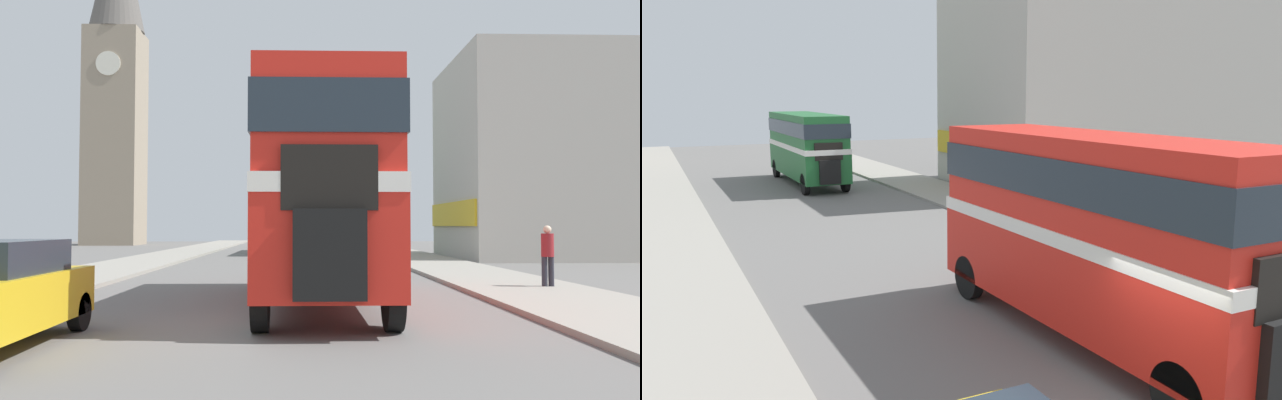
# 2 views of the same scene
# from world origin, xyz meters

# --- Properties ---
(ground_plane) EXTENTS (120.00, 120.00, 0.00)m
(ground_plane) POSITION_xyz_m (0.00, 0.00, 0.00)
(ground_plane) COLOR slate
(double_decker_bus) EXTENTS (2.51, 9.44, 4.47)m
(double_decker_bus) POSITION_xyz_m (1.13, 3.33, 2.66)
(double_decker_bus) COLOR red
(double_decker_bus) RESTS_ON ground_plane
(bus_distant) EXTENTS (2.47, 9.88, 4.11)m
(bus_distant) POSITION_xyz_m (1.22, 29.49, 2.46)
(bus_distant) COLOR #1E602D
(bus_distant) RESTS_ON ground_plane
(pedestrian_walking) EXTENTS (0.33, 0.33, 1.64)m
(pedestrian_walking) POSITION_xyz_m (7.39, 6.01, 1.05)
(pedestrian_walking) COLOR #282833
(pedestrian_walking) RESTS_ON sidewalk_right
(church_tower) EXTENTS (5.10, 5.10, 32.34)m
(church_tower) POSITION_xyz_m (-16.56, 47.48, 16.55)
(church_tower) COLOR gray
(church_tower) RESTS_ON ground_plane
(shop_building_block) EXTENTS (19.09, 9.95, 10.88)m
(shop_building_block) POSITION_xyz_m (18.52, 23.20, 5.44)
(shop_building_block) COLOR #B2ADA3
(shop_building_block) RESTS_ON ground_plane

